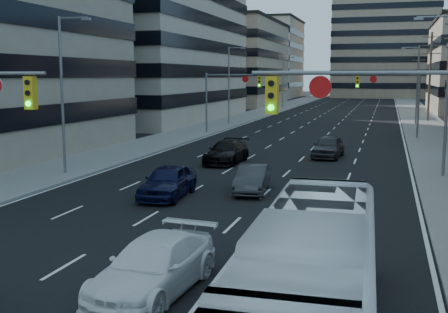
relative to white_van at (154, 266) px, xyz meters
name	(u,v)px	position (x,y,z in m)	size (l,w,h in m)	color
road_surface	(356,100)	(-1.60, 125.09, -0.71)	(18.00, 300.00, 0.02)	black
sidewalk_left	(308,99)	(-13.10, 125.09, -0.65)	(5.00, 300.00, 0.15)	slate
sidewalk_right	(407,100)	(9.90, 125.09, -0.65)	(5.00, 300.00, 0.15)	slate
office_left_mid	(118,12)	(-28.60, 55.09, 13.28)	(26.00, 34.00, 28.00)	#ADA089
office_left_far	(225,64)	(-25.60, 95.09, 7.28)	(20.00, 30.00, 16.00)	gray
bg_block_left	(252,59)	(-29.60, 135.09, 9.28)	(24.00, 24.00, 20.00)	#ADA089
signal_near_right	(390,126)	(5.85, 3.09, 3.60)	(6.59, 0.33, 6.00)	slate
signal_far_left	(229,90)	(-9.28, 40.09, 3.58)	(6.09, 0.33, 6.00)	slate
signal_far_right	(392,91)	(6.08, 40.09, 3.58)	(6.09, 0.33, 6.00)	slate
utility_pole_midblock	(430,75)	(10.60, 61.09, 5.05)	(2.20, 0.28, 11.00)	#4C3D2D
utility_pole_distant	(418,75)	(10.60, 91.09, 5.05)	(2.20, 0.28, 11.00)	#4C3D2D
streetlight_left_near	(64,87)	(-11.94, 15.09, 4.33)	(2.03, 0.22, 9.00)	slate
streetlight_left_mid	(230,81)	(-11.94, 50.09, 4.33)	(2.03, 0.22, 9.00)	slate
streetlight_left_far	(284,79)	(-11.94, 85.09, 4.33)	(2.03, 0.22, 9.00)	slate
streetlight_right_near	(445,88)	(8.74, 20.09, 4.33)	(2.03, 0.22, 9.00)	slate
streetlight_right_far	(416,82)	(8.74, 55.09, 4.33)	(2.03, 0.22, 9.00)	slate
white_van	(154,266)	(0.00, 0.00, 0.00)	(2.03, 4.98, 1.45)	white
silver_suv	(284,287)	(3.60, -0.60, 0.05)	(2.56, 5.54, 1.54)	#9F9FA4
transit_bus	(311,283)	(4.40, -2.00, 0.75)	(2.48, 10.58, 2.95)	white
sedan_blue	(168,181)	(-4.06, 11.08, 0.06)	(1.84, 4.58, 1.56)	black
sedan_grey_center	(252,179)	(-0.51, 13.35, -0.06)	(1.41, 4.03, 1.33)	#303032
sedan_black_far	(227,152)	(-4.31, 21.97, 0.01)	(2.07, 5.08, 1.47)	black
sedan_grey_right	(328,147)	(1.87, 26.46, 0.05)	(1.83, 4.55, 1.55)	#2D2D2F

